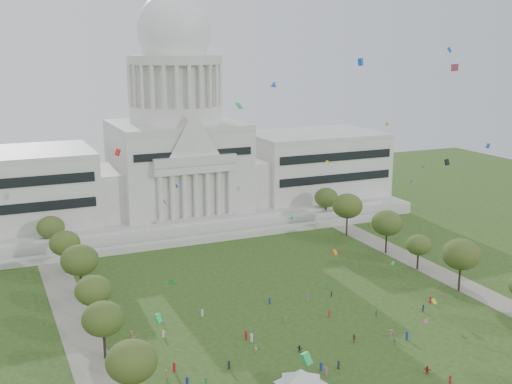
# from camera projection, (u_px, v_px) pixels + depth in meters

# --- Properties ---
(ground) EXTENTS (400.00, 400.00, 0.00)m
(ground) POSITION_uv_depth(u_px,v_px,m) (345.00, 353.00, 129.95)
(ground) COLOR #2B4716
(ground) RESTS_ON ground
(capitol) EXTENTS (160.00, 64.50, 91.30)m
(capitol) POSITION_uv_depth(u_px,v_px,m) (178.00, 157.00, 226.16)
(capitol) COLOR #BBB9AF
(capitol) RESTS_ON ground
(path_left) EXTENTS (8.00, 160.00, 0.04)m
(path_left) POSITION_uv_depth(u_px,v_px,m) (80.00, 335.00, 137.83)
(path_left) COLOR gray
(path_left) RESTS_ON ground
(path_right) EXTENTS (8.00, 160.00, 0.04)m
(path_right) POSITION_uv_depth(u_px,v_px,m) (438.00, 273.00, 175.54)
(path_right) COLOR gray
(path_right) RESTS_ON ground
(row_tree_l_1) EXTENTS (8.86, 8.86, 12.59)m
(row_tree_l_1) POSITION_uv_depth(u_px,v_px,m) (132.00, 362.00, 107.97)
(row_tree_l_1) COLOR black
(row_tree_l_1) RESTS_ON ground
(row_tree_l_2) EXTENTS (8.42, 8.42, 11.97)m
(row_tree_l_2) POSITION_uv_depth(u_px,v_px,m) (103.00, 319.00, 125.76)
(row_tree_l_2) COLOR black
(row_tree_l_2) RESTS_ON ground
(row_tree_r_2) EXTENTS (9.55, 9.55, 13.58)m
(row_tree_r_2) POSITION_uv_depth(u_px,v_px,m) (461.00, 254.00, 160.65)
(row_tree_r_2) COLOR black
(row_tree_r_2) RESTS_ON ground
(row_tree_l_3) EXTENTS (8.12, 8.12, 11.55)m
(row_tree_l_3) POSITION_uv_depth(u_px,v_px,m) (93.00, 290.00, 141.01)
(row_tree_l_3) COLOR black
(row_tree_l_3) RESTS_ON ground
(row_tree_r_3) EXTENTS (7.01, 7.01, 9.98)m
(row_tree_r_3) POSITION_uv_depth(u_px,v_px,m) (419.00, 245.00, 176.53)
(row_tree_r_3) COLOR black
(row_tree_r_3) RESTS_ON ground
(row_tree_l_4) EXTENTS (9.29, 9.29, 13.21)m
(row_tree_l_4) POSITION_uv_depth(u_px,v_px,m) (80.00, 260.00, 157.24)
(row_tree_l_4) COLOR black
(row_tree_l_4) RESTS_ON ground
(row_tree_r_4) EXTENTS (9.19, 9.19, 13.06)m
(row_tree_r_4) POSITION_uv_depth(u_px,v_px,m) (387.00, 223.00, 190.04)
(row_tree_r_4) COLOR black
(row_tree_r_4) RESTS_ON ground
(row_tree_l_5) EXTENTS (8.33, 8.33, 11.85)m
(row_tree_l_5) POSITION_uv_depth(u_px,v_px,m) (65.00, 243.00, 173.58)
(row_tree_l_5) COLOR black
(row_tree_l_5) RESTS_ON ground
(row_tree_r_5) EXTENTS (9.82, 9.82, 13.96)m
(row_tree_r_5) POSITION_uv_depth(u_px,v_px,m) (347.00, 206.00, 207.35)
(row_tree_r_5) COLOR black
(row_tree_r_5) RESTS_ON ground
(row_tree_l_6) EXTENTS (8.19, 8.19, 11.64)m
(row_tree_l_6) POSITION_uv_depth(u_px,v_px,m) (51.00, 227.00, 189.13)
(row_tree_l_6) COLOR black
(row_tree_l_6) RESTS_ON ground
(row_tree_r_6) EXTENTS (8.42, 8.42, 11.97)m
(row_tree_r_6) POSITION_uv_depth(u_px,v_px,m) (326.00, 198.00, 224.64)
(row_tree_r_6) COLOR black
(row_tree_r_6) RESTS_ON ground
(event_tent) EXTENTS (11.91, 11.91, 5.35)m
(event_tent) POSITION_uv_depth(u_px,v_px,m) (301.00, 377.00, 112.41)
(event_tent) COLOR #4C4C4C
(event_tent) RESTS_ON ground
(person_0) EXTENTS (0.97, 0.80, 1.71)m
(person_0) POSITION_uv_depth(u_px,v_px,m) (430.00, 299.00, 154.91)
(person_0) COLOR #B21E1E
(person_0) RESTS_ON ground
(person_2) EXTENTS (0.94, 0.68, 1.77)m
(person_2) POSITION_uv_depth(u_px,v_px,m) (424.00, 308.00, 149.72)
(person_2) COLOR navy
(person_2) RESTS_ON ground
(person_3) EXTENTS (1.04, 1.13, 1.58)m
(person_3) POSITION_uv_depth(u_px,v_px,m) (394.00, 341.00, 133.27)
(person_3) COLOR #33723F
(person_3) RESTS_ON ground
(person_4) EXTENTS (1.03, 1.33, 2.00)m
(person_4) POSITION_uv_depth(u_px,v_px,m) (354.00, 338.00, 134.37)
(person_4) COLOR olive
(person_4) RESTS_ON ground
(person_5) EXTENTS (1.37, 1.44, 1.54)m
(person_5) POSITION_uv_depth(u_px,v_px,m) (300.00, 349.00, 130.11)
(person_5) COLOR #26262B
(person_5) RESTS_ON ground
(person_6) EXTENTS (0.80, 0.91, 1.57)m
(person_6) POSITION_uv_depth(u_px,v_px,m) (450.00, 379.00, 118.35)
(person_6) COLOR #B21E1E
(person_6) RESTS_ON ground
(person_8) EXTENTS (0.84, 0.68, 1.49)m
(person_8) POSITION_uv_depth(u_px,v_px,m) (256.00, 348.00, 130.45)
(person_8) COLOR silver
(person_8) RESTS_ON ground
(person_9) EXTENTS (1.38, 1.27, 1.93)m
(person_9) POSITION_uv_depth(u_px,v_px,m) (391.00, 334.00, 136.46)
(person_9) COLOR #994C8C
(person_9) RESTS_ON ground
(person_10) EXTENTS (0.75, 0.98, 1.47)m
(person_10) POSITION_uv_depth(u_px,v_px,m) (376.00, 313.00, 147.32)
(person_10) COLOR #33723F
(person_10) RESTS_ON ground
(person_11) EXTENTS (1.54, 1.58, 1.71)m
(person_11) POSITION_uv_depth(u_px,v_px,m) (427.00, 370.00, 121.40)
(person_11) COLOR #B21E1E
(person_11) RESTS_ON ground
(distant_crowd) EXTENTS (53.95, 38.32, 1.95)m
(distant_crowd) POSITION_uv_depth(u_px,v_px,m) (250.00, 339.00, 134.27)
(distant_crowd) COLOR olive
(distant_crowd) RESTS_ON ground
(kite_swarm) EXTENTS (84.12, 103.46, 58.90)m
(kite_swarm) POSITION_uv_depth(u_px,v_px,m) (347.00, 214.00, 125.65)
(kite_swarm) COLOR yellow
(kite_swarm) RESTS_ON ground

